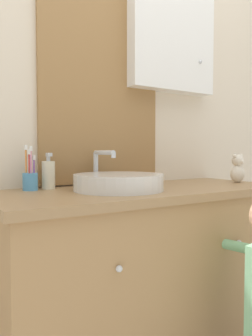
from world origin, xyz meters
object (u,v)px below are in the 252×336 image
Objects in this scene: toothbrush_holder at (30,179)px; soap_dispenser at (48,174)px; teddy_bear at (238,169)px; sink_basin at (118,181)px.

toothbrush_holder is 0.09m from soap_dispenser.
teddy_bear is at bearing -12.04° from toothbrush_holder.
soap_dispenser is at bearing 139.30° from sink_basin.
soap_dispenser is 1.03× the size of teddy_bear.
sink_basin reaches higher than teddy_bear.
teddy_bear is at bearing -13.81° from soap_dispenser.
soap_dispenser is (0.09, 0.01, 0.02)m from toothbrush_holder.
toothbrush_holder reaches higher than teddy_bear.
toothbrush_holder is at bearing 167.96° from teddy_bear.
soap_dispenser is 1.02m from teddy_bear.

